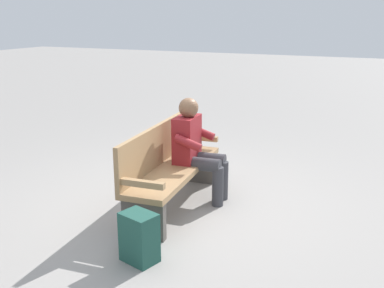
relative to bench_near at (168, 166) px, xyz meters
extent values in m
plane|color=gray|center=(-0.01, 0.07, -0.46)|extent=(40.00, 40.00, 0.00)
cube|color=#9E7A51|center=(-0.01, 0.07, -0.04)|extent=(1.84, 0.64, 0.06)
cube|color=#9E7A51|center=(0.01, -0.14, 0.22)|extent=(1.80, 0.21, 0.45)
cube|color=#9E7A51|center=(-0.85, 0.00, 0.11)|extent=(0.10, 0.48, 0.06)
cube|color=#9E7A51|center=(0.84, 0.15, 0.11)|extent=(0.10, 0.48, 0.06)
cube|color=#4C4742|center=(-0.80, 0.00, -0.26)|extent=(0.12, 0.44, 0.39)
cube|color=#4C4742|center=(0.79, 0.14, -0.26)|extent=(0.12, 0.44, 0.39)
cube|color=maroon|center=(-0.27, 0.10, 0.25)|extent=(0.42, 0.25, 0.52)
sphere|color=brown|center=(-0.28, 0.12, 0.61)|extent=(0.22, 0.22, 0.22)
cylinder|color=#38383D|center=(-0.39, 0.30, 0.01)|extent=(0.19, 0.43, 0.15)
cylinder|color=#38383D|center=(-0.19, 0.32, 0.01)|extent=(0.19, 0.43, 0.15)
cylinder|color=#38383D|center=(-0.41, 0.49, -0.23)|extent=(0.13, 0.13, 0.45)
cylinder|color=#38383D|center=(-0.21, 0.50, -0.23)|extent=(0.13, 0.13, 0.45)
cylinder|color=maroon|center=(-0.52, 0.18, 0.28)|extent=(0.12, 0.32, 0.18)
cylinder|color=maroon|center=(-0.04, 0.22, 0.28)|extent=(0.12, 0.32, 0.18)
cube|color=#1E4C42|center=(1.18, 0.33, -0.24)|extent=(0.29, 0.35, 0.44)
cube|color=#23574C|center=(1.06, 0.36, -0.30)|extent=(0.10, 0.21, 0.20)
camera|label=1|loc=(4.18, 2.20, 1.60)|focal=42.42mm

